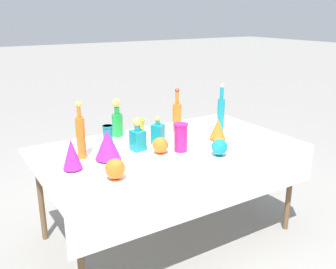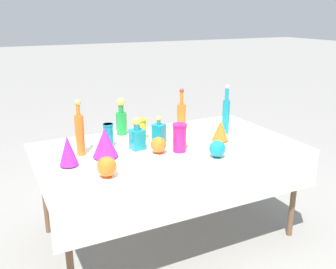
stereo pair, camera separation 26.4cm
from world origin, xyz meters
name	(u,v)px [view 2 (the right image)]	position (x,y,z in m)	size (l,w,h in m)	color
ground_plane	(168,233)	(0.00, 0.00, 0.00)	(40.00, 40.00, 0.00)	gray
display_table	(170,155)	(0.00, -0.03, 0.71)	(1.96, 1.13, 0.76)	white
tall_bottle_0	(226,114)	(0.59, 0.10, 0.93)	(0.06, 0.06, 0.42)	teal
tall_bottle_1	(80,132)	(-0.64, 0.12, 0.93)	(0.06, 0.06, 0.41)	orange
tall_bottle_2	(181,116)	(0.27, 0.29, 0.90)	(0.08, 0.08, 0.38)	orange
tall_bottle_3	(121,119)	(-0.21, 0.45, 0.89)	(0.09, 0.09, 0.32)	#198C38
square_decanter_0	(159,133)	(-0.03, 0.11, 0.85)	(0.12, 0.12, 0.22)	teal
square_decanter_1	(137,136)	(-0.23, 0.06, 0.86)	(0.10, 0.10, 0.25)	teal
slender_vase_0	(108,135)	(-0.41, 0.19, 0.86)	(0.08, 0.08, 0.19)	teal
slender_vase_1	(142,128)	(-0.11, 0.25, 0.85)	(0.08, 0.08, 0.17)	yellow
slender_vase_2	(182,135)	(0.11, -0.02, 0.84)	(0.08, 0.08, 0.15)	orange
slender_vase_3	(180,137)	(0.03, -0.12, 0.87)	(0.11, 0.11, 0.21)	#C61972
fluted_vase_0	(105,142)	(-0.49, 0.00, 0.87)	(0.18, 0.18, 0.22)	purple
fluted_vase_1	(220,130)	(0.43, -0.06, 0.85)	(0.13, 0.13, 0.17)	orange
fluted_vase_2	(68,151)	(-0.76, -0.04, 0.87)	(0.13, 0.13, 0.21)	purple
round_bowl_0	(107,167)	(-0.59, -0.33, 0.83)	(0.13, 0.13, 0.14)	orange
round_bowl_1	(217,149)	(0.21, -0.35, 0.83)	(0.12, 0.12, 0.13)	teal
round_bowl_2	(158,145)	(-0.12, -0.09, 0.83)	(0.12, 0.12, 0.12)	orange
price_tag_left	(159,174)	(-0.30, -0.48, 0.78)	(0.05, 0.01, 0.05)	white
price_tag_center	(133,182)	(-0.48, -0.50, 0.78)	(0.06, 0.01, 0.03)	white
cardboard_box_behind_left	(172,165)	(0.56, 1.04, 0.12)	(0.52, 0.50, 0.32)	tan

